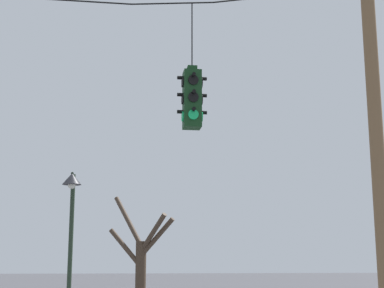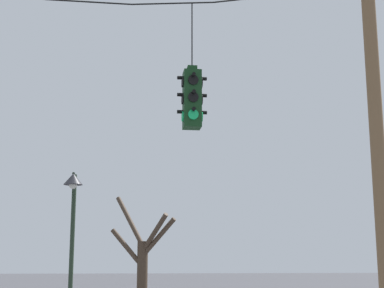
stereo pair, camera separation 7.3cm
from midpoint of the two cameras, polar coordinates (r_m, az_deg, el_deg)
utility_pole_right at (r=12.30m, az=17.73°, el=-0.60°), size 0.28×0.28×8.21m
traffic_light_over_intersection at (r=11.44m, az=0.18°, el=4.45°), size 0.58×0.58×2.57m
street_lamp at (r=15.96m, az=-11.38°, el=-6.27°), size 0.50×0.86×4.26m
bare_tree at (r=18.35m, az=-4.77°, el=-11.75°), size 1.99×2.02×4.02m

